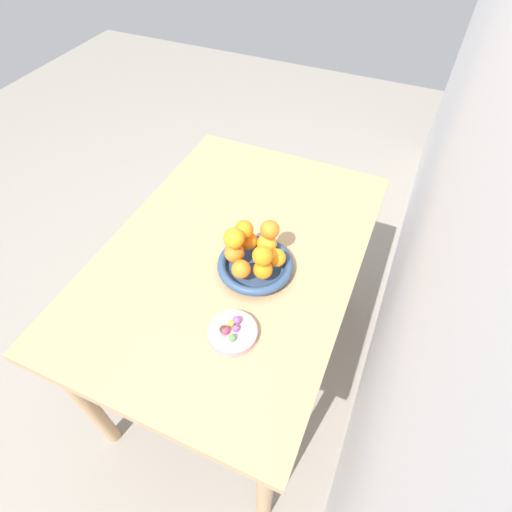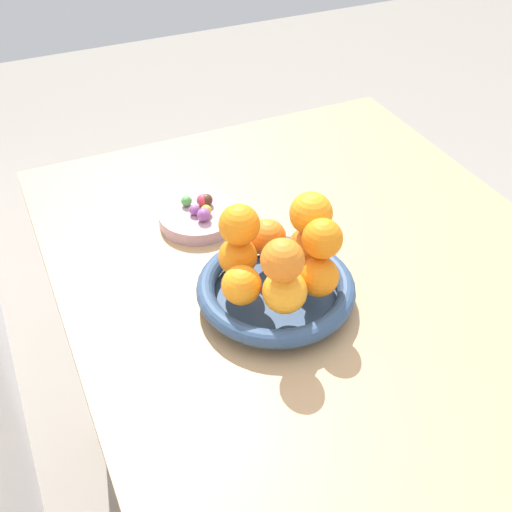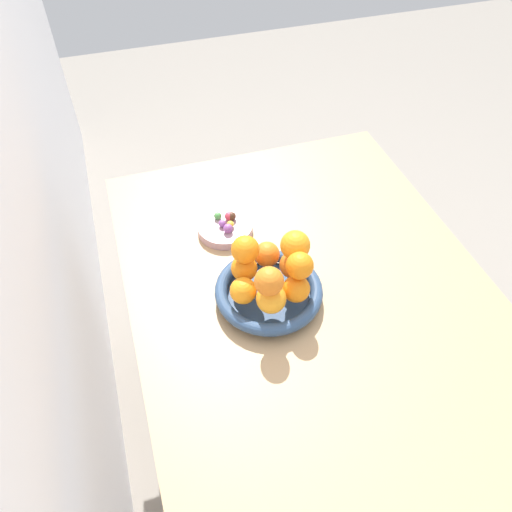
{
  "view_description": "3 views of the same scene",
  "coord_description": "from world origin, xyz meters",
  "views": [
    {
      "loc": [
        0.73,
        0.4,
        1.66
      ],
      "look_at": [
        0.04,
        0.1,
        0.8
      ],
      "focal_mm": 28.0,
      "sensor_mm": 36.0,
      "label": 1
    },
    {
      "loc": [
        -0.55,
        0.4,
        1.37
      ],
      "look_at": [
        0.05,
        0.13,
        0.83
      ],
      "focal_mm": 45.0,
      "sensor_mm": 36.0,
      "label": 2
    },
    {
      "loc": [
        -0.57,
        0.32,
        1.56
      ],
      "look_at": [
        0.08,
        0.11,
        0.84
      ],
      "focal_mm": 35.0,
      "sensor_mm": 36.0,
      "label": 3
    }
  ],
  "objects": [
    {
      "name": "ground_plane",
      "position": [
        0.0,
        0.0,
        0.0
      ],
      "size": [
        6.0,
        6.0,
        0.0
      ],
      "primitive_type": "plane",
      "color": "gray"
    },
    {
      "name": "candy_ball_0",
      "position": [
        0.25,
        0.12,
        0.77
      ],
      "size": [
        0.02,
        0.02,
        0.02
      ],
      "primitive_type": "sphere",
      "color": "gold",
      "rests_on": "candy_dish"
    },
    {
      "name": "orange_6",
      "position": [
        0.01,
        0.05,
        0.86
      ],
      "size": [
        0.05,
        0.05,
        0.05
      ],
      "primitive_type": "sphere",
      "color": "orange",
      "rests_on": "orange_5"
    },
    {
      "name": "candy_ball_2",
      "position": [
        0.29,
        0.14,
        0.77
      ],
      "size": [
        0.02,
        0.02,
        0.02
      ],
      "primitive_type": "sphere",
      "color": "#4C9947",
      "rests_on": "candy_dish"
    },
    {
      "name": "candy_ball_5",
      "position": [
        0.28,
        0.11,
        0.77
      ],
      "size": [
        0.02,
        0.02,
        0.02
      ],
      "primitive_type": "sphere",
      "color": "#472819",
      "rests_on": "candy_dish"
    },
    {
      "name": "dining_table",
      "position": [
        0.0,
        0.0,
        0.65
      ],
      "size": [
        1.1,
        0.76,
        0.74
      ],
      "color": "tan",
      "rests_on": "ground_plane"
    },
    {
      "name": "orange_1",
      "position": [
        0.11,
        0.08,
        0.81
      ],
      "size": [
        0.05,
        0.05,
        0.05
      ],
      "primitive_type": "sphere",
      "color": "orange",
      "rests_on": "fruit_bowl"
    },
    {
      "name": "candy_dish",
      "position": [
        0.27,
        0.13,
        0.75
      ],
      "size": [
        0.13,
        0.13,
        0.02
      ],
      "primitive_type": "cylinder",
      "color": "#B28C99",
      "rests_on": "dining_table"
    },
    {
      "name": "orange_8",
      "position": [
        -0.01,
        0.12,
        0.87
      ],
      "size": [
        0.06,
        0.06,
        0.06
      ],
      "primitive_type": "sphere",
      "color": "orange",
      "rests_on": "orange_4"
    },
    {
      "name": "candy_ball_4",
      "position": [
        0.24,
        0.13,
        0.77
      ],
      "size": [
        0.02,
        0.02,
        0.02
      ],
      "primitive_type": "sphere",
      "color": "#8C4C99",
      "rests_on": "candy_dish"
    },
    {
      "name": "orange_9",
      "position": [
        0.08,
        0.13,
        0.86
      ],
      "size": [
        0.06,
        0.06,
        0.06
      ],
      "primitive_type": "sphere",
      "color": "orange",
      "rests_on": "orange_2"
    },
    {
      "name": "orange_0",
      "position": [
        0.06,
        0.04,
        0.81
      ],
      "size": [
        0.06,
        0.06,
        0.06
      ],
      "primitive_type": "sphere",
      "color": "orange",
      "rests_on": "fruit_bowl"
    },
    {
      "name": "orange_2",
      "position": [
        0.08,
        0.14,
        0.81
      ],
      "size": [
        0.05,
        0.05,
        0.05
      ],
      "primitive_type": "sphere",
      "color": "orange",
      "rests_on": "fruit_bowl"
    },
    {
      "name": "candy_ball_1",
      "position": [
        0.28,
        0.12,
        0.77
      ],
      "size": [
        0.02,
        0.02,
        0.02
      ],
      "primitive_type": "sphere",
      "color": "#C6384C",
      "rests_on": "candy_dish"
    },
    {
      "name": "orange_3",
      "position": [
        0.03,
        0.15,
        0.81
      ],
      "size": [
        0.05,
        0.05,
        0.05
      ],
      "primitive_type": "sphere",
      "color": "orange",
      "rests_on": "fruit_bowl"
    },
    {
      "name": "candy_ball_3",
      "position": [
        0.26,
        0.14,
        0.77
      ],
      "size": [
        0.02,
        0.02,
        0.02
      ],
      "primitive_type": "sphere",
      "color": "#8C4C99",
      "rests_on": "candy_dish"
    },
    {
      "name": "orange_4",
      "position": [
        -0.01,
        0.11,
        0.81
      ],
      "size": [
        0.06,
        0.06,
        0.06
      ],
      "primitive_type": "sphere",
      "color": "orange",
      "rests_on": "fruit_bowl"
    },
    {
      "name": "orange_7",
      "position": [
        0.06,
        0.04,
        0.87
      ],
      "size": [
        0.06,
        0.06,
        0.06
      ],
      "primitive_type": "sphere",
      "color": "orange",
      "rests_on": "orange_0"
    },
    {
      "name": "fruit_bowl",
      "position": [
        0.04,
        0.1,
        0.76
      ],
      "size": [
        0.22,
        0.22,
        0.04
      ],
      "color": "navy",
      "rests_on": "dining_table"
    },
    {
      "name": "orange_5",
      "position": [
        0.0,
        0.05,
        0.81
      ],
      "size": [
        0.05,
        0.05,
        0.05
      ],
      "primitive_type": "sphere",
      "color": "orange",
      "rests_on": "fruit_bowl"
    }
  ]
}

